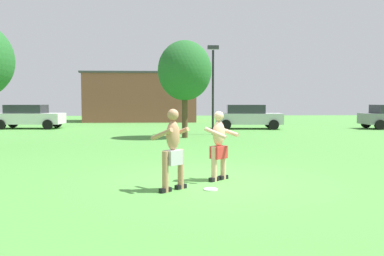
# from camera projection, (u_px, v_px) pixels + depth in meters

# --- Properties ---
(ground_plane) EXTENTS (80.00, 80.00, 0.00)m
(ground_plane) POSITION_uv_depth(u_px,v_px,m) (214.00, 181.00, 9.14)
(ground_plane) COLOR #4C8E3D
(player_near) EXTENTS (0.81, 0.74, 1.68)m
(player_near) POSITION_uv_depth(u_px,v_px,m) (173.00, 148.00, 8.09)
(player_near) COLOR black
(player_near) RESTS_ON ground_plane
(player_in_red) EXTENTS (0.82, 0.75, 1.60)m
(player_in_red) POSITION_uv_depth(u_px,v_px,m) (219.00, 144.00, 9.13)
(player_in_red) COLOR black
(player_in_red) RESTS_ON ground_plane
(frisbee) EXTENTS (0.29, 0.29, 0.03)m
(frisbee) POSITION_uv_depth(u_px,v_px,m) (211.00, 189.00, 8.19)
(frisbee) COLOR white
(frisbee) RESTS_ON ground_plane
(car_white_near_post) EXTENTS (4.39, 2.21, 1.58)m
(car_white_near_post) POSITION_uv_depth(u_px,v_px,m) (29.00, 116.00, 26.17)
(car_white_near_post) COLOR white
(car_white_near_post) RESTS_ON ground_plane
(car_silver_mid_lot) EXTENTS (4.47, 2.40, 1.58)m
(car_silver_mid_lot) POSITION_uv_depth(u_px,v_px,m) (248.00, 116.00, 25.99)
(car_silver_mid_lot) COLOR silver
(car_silver_mid_lot) RESTS_ON ground_plane
(lamp_post) EXTENTS (0.60, 0.24, 4.82)m
(lamp_post) POSITION_uv_depth(u_px,v_px,m) (213.00, 79.00, 21.46)
(lamp_post) COLOR black
(lamp_post) RESTS_ON ground_plane
(outbuilding_behind_lot) EXTENTS (9.94, 5.41, 4.32)m
(outbuilding_behind_lot) POSITION_uv_depth(u_px,v_px,m) (141.00, 97.00, 35.61)
(outbuilding_behind_lot) COLOR brown
(outbuilding_behind_lot) RESTS_ON ground_plane
(tree_right_field) EXTENTS (2.65, 2.65, 4.81)m
(tree_right_field) POSITION_uv_depth(u_px,v_px,m) (185.00, 71.00, 19.53)
(tree_right_field) COLOR #4C3823
(tree_right_field) RESTS_ON ground_plane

